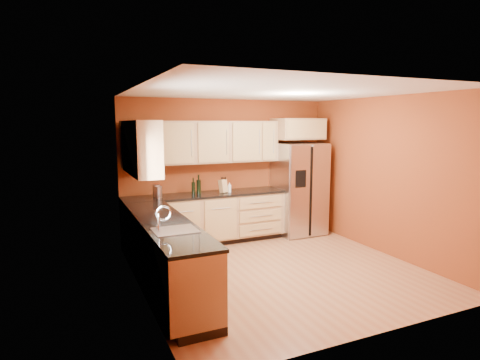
# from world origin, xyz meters

# --- Properties ---
(floor) EXTENTS (4.00, 4.00, 0.00)m
(floor) POSITION_xyz_m (0.00, 0.00, 0.00)
(floor) COLOR #A3633F
(floor) RESTS_ON ground
(ceiling) EXTENTS (4.00, 4.00, 0.00)m
(ceiling) POSITION_xyz_m (0.00, 0.00, 2.60)
(ceiling) COLOR silver
(ceiling) RESTS_ON wall_back
(wall_back) EXTENTS (4.00, 0.04, 2.60)m
(wall_back) POSITION_xyz_m (0.00, 2.00, 1.30)
(wall_back) COLOR maroon
(wall_back) RESTS_ON floor
(wall_front) EXTENTS (4.00, 0.04, 2.60)m
(wall_front) POSITION_xyz_m (0.00, -2.00, 1.30)
(wall_front) COLOR maroon
(wall_front) RESTS_ON floor
(wall_left) EXTENTS (0.04, 4.00, 2.60)m
(wall_left) POSITION_xyz_m (-2.00, 0.00, 1.30)
(wall_left) COLOR maroon
(wall_left) RESTS_ON floor
(wall_right) EXTENTS (0.04, 4.00, 2.60)m
(wall_right) POSITION_xyz_m (2.00, 0.00, 1.30)
(wall_right) COLOR maroon
(wall_right) RESTS_ON floor
(base_cabinets_back) EXTENTS (2.90, 0.60, 0.88)m
(base_cabinets_back) POSITION_xyz_m (-0.55, 1.70, 0.44)
(base_cabinets_back) COLOR #A67550
(base_cabinets_back) RESTS_ON floor
(base_cabinets_left) EXTENTS (0.60, 2.80, 0.88)m
(base_cabinets_left) POSITION_xyz_m (-1.70, 0.00, 0.44)
(base_cabinets_left) COLOR #A67550
(base_cabinets_left) RESTS_ON floor
(countertop_back) EXTENTS (2.90, 0.62, 0.04)m
(countertop_back) POSITION_xyz_m (-0.55, 1.69, 0.90)
(countertop_back) COLOR black
(countertop_back) RESTS_ON base_cabinets_back
(countertop_left) EXTENTS (0.62, 2.80, 0.04)m
(countertop_left) POSITION_xyz_m (-1.69, 0.00, 0.90)
(countertop_left) COLOR black
(countertop_left) RESTS_ON base_cabinets_left
(upper_cabinets_back) EXTENTS (2.30, 0.33, 0.75)m
(upper_cabinets_back) POSITION_xyz_m (-0.25, 1.83, 1.83)
(upper_cabinets_back) COLOR #A67550
(upper_cabinets_back) RESTS_ON wall_back
(upper_cabinets_left) EXTENTS (0.33, 1.35, 0.75)m
(upper_cabinets_left) POSITION_xyz_m (-1.83, 0.72, 1.83)
(upper_cabinets_left) COLOR #A67550
(upper_cabinets_left) RESTS_ON wall_left
(corner_upper_cabinet) EXTENTS (0.67, 0.67, 0.75)m
(corner_upper_cabinet) POSITION_xyz_m (-1.67, 1.67, 1.83)
(corner_upper_cabinet) COLOR #A67550
(corner_upper_cabinet) RESTS_ON wall_back
(over_fridge_cabinet) EXTENTS (0.92, 0.60, 0.40)m
(over_fridge_cabinet) POSITION_xyz_m (1.35, 1.70, 2.05)
(over_fridge_cabinet) COLOR #A67550
(over_fridge_cabinet) RESTS_ON wall_back
(refrigerator) EXTENTS (0.90, 0.75, 1.78)m
(refrigerator) POSITION_xyz_m (1.35, 1.62, 0.89)
(refrigerator) COLOR #ABABB0
(refrigerator) RESTS_ON floor
(window) EXTENTS (0.03, 0.90, 1.00)m
(window) POSITION_xyz_m (-1.98, -0.50, 1.55)
(window) COLOR white
(window) RESTS_ON wall_left
(sink_faucet) EXTENTS (0.50, 0.42, 0.30)m
(sink_faucet) POSITION_xyz_m (-1.69, -0.50, 1.07)
(sink_faucet) COLOR silver
(sink_faucet) RESTS_ON countertop_left
(canister_left) EXTENTS (0.16, 0.16, 0.21)m
(canister_left) POSITION_xyz_m (-1.41, 1.73, 1.02)
(canister_left) COLOR #ABABB0
(canister_left) RESTS_ON countertop_back
(canister_right) EXTENTS (0.16, 0.16, 0.20)m
(canister_right) POSITION_xyz_m (-1.40, 1.63, 1.02)
(canister_right) COLOR #ABABB0
(canister_right) RESTS_ON countertop_back
(wine_bottle_a) EXTENTS (0.07, 0.07, 0.29)m
(wine_bottle_a) POSITION_xyz_m (-0.76, 1.74, 1.07)
(wine_bottle_a) COLOR black
(wine_bottle_a) RESTS_ON countertop_back
(wine_bottle_b) EXTENTS (0.10, 0.10, 0.34)m
(wine_bottle_b) POSITION_xyz_m (-0.67, 1.72, 1.09)
(wine_bottle_b) COLOR black
(wine_bottle_b) RESTS_ON countertop_back
(knife_block) EXTENTS (0.15, 0.14, 0.24)m
(knife_block) POSITION_xyz_m (-0.23, 1.66, 1.04)
(knife_block) COLOR tan
(knife_block) RESTS_ON countertop_back
(soap_dispenser) EXTENTS (0.06, 0.06, 0.18)m
(soap_dispenser) POSITION_xyz_m (-0.11, 1.64, 1.01)
(soap_dispenser) COLOR white
(soap_dispenser) RESTS_ON countertop_back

